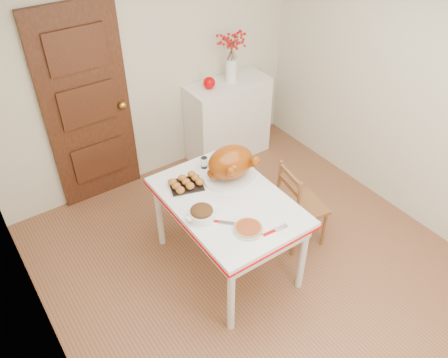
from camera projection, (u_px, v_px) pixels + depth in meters
floor at (265, 276)px, 4.12m from camera, size 3.50×4.00×0.00m
wall_back at (148, 70)px, 4.63m from camera, size 3.50×0.00×2.50m
wall_left at (34, 271)px, 2.56m from camera, size 0.00×4.00×2.50m
wall_right at (423, 100)px, 4.12m from camera, size 0.00×4.00×2.50m
door_back at (88, 109)px, 4.43m from camera, size 0.85×0.06×2.06m
sideboard at (228, 120)px, 5.34m from camera, size 0.96×0.43×0.96m
kitchen_table at (227, 233)px, 4.00m from camera, size 0.90×1.31×0.78m
chair_oak at (302, 205)px, 4.22m from camera, size 0.45×0.45×0.88m
berry_vase at (232, 59)px, 4.90m from camera, size 0.28×0.28×0.54m
apple at (209, 83)px, 4.89m from camera, size 0.13×0.13×0.13m
turkey_platter at (231, 164)px, 3.89m from camera, size 0.57×0.50×0.31m
pumpkin_pie at (248, 228)px, 3.46m from camera, size 0.23×0.23×0.05m
stuffing_dish at (202, 213)px, 3.55m from camera, size 0.28×0.23×0.10m
rolls_tray at (186, 183)px, 3.87m from camera, size 0.33×0.29×0.07m
pie_server at (275, 230)px, 3.47m from camera, size 0.23×0.08×0.01m
carving_knife at (223, 222)px, 3.53m from camera, size 0.20×0.20×0.01m
drinking_glass at (204, 163)px, 4.07m from camera, size 0.06×0.06×0.10m
shaker_pair at (227, 156)px, 4.18m from camera, size 0.08×0.03×0.08m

